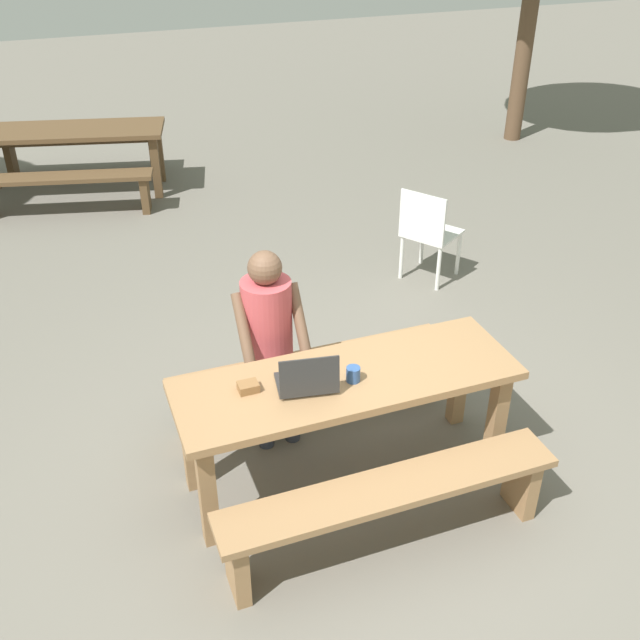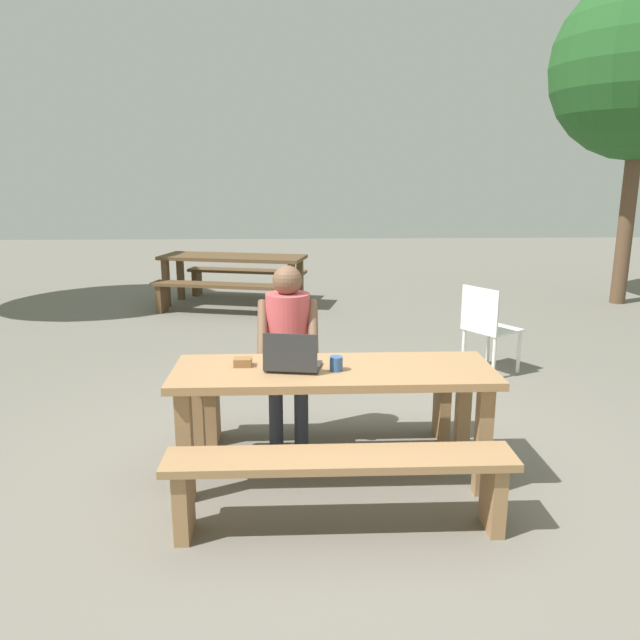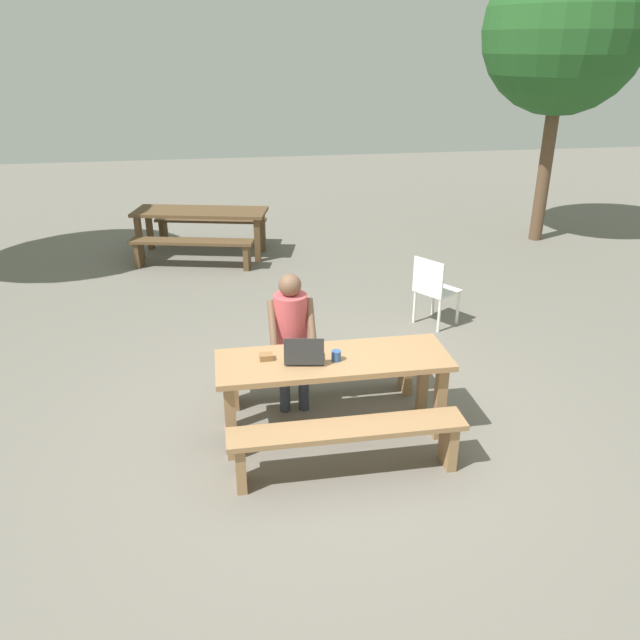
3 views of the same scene
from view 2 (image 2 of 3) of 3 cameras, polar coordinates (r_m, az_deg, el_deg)
The scene contains 12 objects.
ground_plane at distance 4.14m, azimuth 1.21°, elevation -14.47°, with size 30.00×30.00×0.00m, color slate.
picnic_table_front at distance 3.88m, azimuth 1.26°, elevation -6.19°, with size 2.01×0.66×0.75m.
bench_near at distance 3.43m, azimuth 1.88°, elevation -14.13°, with size 1.90×0.30×0.46m.
bench_far at distance 4.56m, azimuth 0.76°, elevation -6.95°, with size 1.90×0.30×0.46m.
laptop at distance 3.78m, azimuth -2.60°, elevation -3.83°, with size 0.37×0.31×0.25m.
small_pouch at distance 3.91m, azimuth -7.19°, elevation -3.90°, with size 0.11×0.09×0.05m.
coffee_mug at distance 3.78m, azimuth 1.52°, elevation -4.08°, with size 0.08×0.08×0.09m.
person_seated at distance 4.39m, azimuth -2.99°, elevation -1.97°, with size 0.43×0.42×1.31m.
plastic_chair at distance 6.24m, azimuth 15.29°, elevation -0.60°, with size 0.61×0.61×0.87m.
picnic_table_mid at distance 9.23m, azimuth -8.10°, elevation 5.26°, with size 2.23×1.20×0.75m.
bench_mid_south at distance 8.68m, azimuth -9.45°, elevation 2.68°, with size 1.93×0.74×0.44m.
bench_mid_north at distance 9.88m, azimuth -6.80°, elevation 4.08°, with size 1.93×0.74×0.44m.
Camera 2 is at (-0.23, -3.65, 1.94)m, focal length 34.42 mm.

